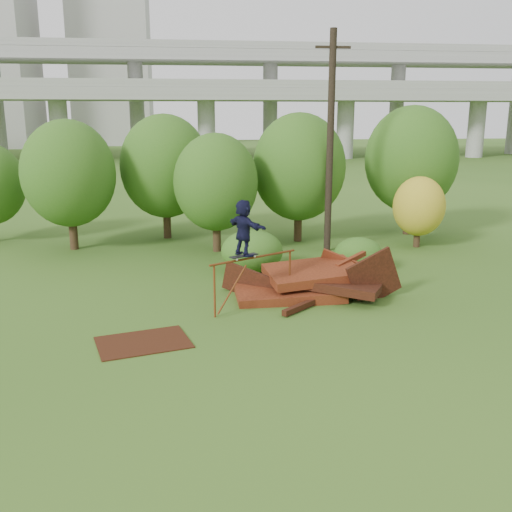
{
  "coord_description": "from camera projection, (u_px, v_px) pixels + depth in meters",
  "views": [
    {
      "loc": [
        -2.74,
        -13.89,
        5.57
      ],
      "look_at": [
        -0.8,
        2.0,
        1.6
      ],
      "focal_mm": 40.0,
      "sensor_mm": 36.0,
      "label": 1
    }
  ],
  "objects": [
    {
      "name": "tree_4",
      "position": [
        419.0,
        206.0,
        24.32
      ],
      "size": [
        2.21,
        2.21,
        3.06
      ],
      "color": "black",
      "rests_on": "ground"
    },
    {
      "name": "building_right",
      "position": [
        113.0,
        69.0,
        108.05
      ],
      "size": [
        14.0,
        14.0,
        28.0
      ],
      "primitive_type": "cube",
      "color": "#9E9E99",
      "rests_on": "ground"
    },
    {
      "name": "tree_3",
      "position": [
        299.0,
        167.0,
        25.11
      ],
      "size": [
        4.11,
        4.11,
        5.7
      ],
      "color": "black",
      "rests_on": "ground"
    },
    {
      "name": "skateboard",
      "position": [
        244.0,
        256.0,
        16.35
      ],
      "size": [
        0.88,
        0.65,
        0.09
      ],
      "rotation": [
        0.0,
        0.0,
        0.53
      ],
      "color": "black",
      "rests_on": "grind_rail"
    },
    {
      "name": "utility_pole",
      "position": [
        330.0,
        143.0,
        22.96
      ],
      "size": [
        1.4,
        0.28,
        8.83
      ],
      "color": "black",
      "rests_on": "ground"
    },
    {
      "name": "shrub_left",
      "position": [
        252.0,
        251.0,
        20.62
      ],
      "size": [
        2.24,
        2.07,
        1.55
      ],
      "primitive_type": "ellipsoid",
      "color": "#255316",
      "rests_on": "ground"
    },
    {
      "name": "tree_1",
      "position": [
        165.0,
        166.0,
        25.78
      ],
      "size": [
        4.05,
        4.05,
        5.64
      ],
      "color": "black",
      "rests_on": "ground"
    },
    {
      "name": "skater",
      "position": [
        244.0,
        228.0,
        16.15
      ],
      "size": [
        1.22,
        1.5,
        1.61
      ],
      "primitive_type": "imported",
      "rotation": [
        0.0,
        0.0,
        2.16
      ],
      "color": "black",
      "rests_on": "skateboard"
    },
    {
      "name": "tree_5",
      "position": [
        411.0,
        159.0,
        26.6
      ],
      "size": [
        4.29,
        4.29,
        6.03
      ],
      "color": "black",
      "rests_on": "ground"
    },
    {
      "name": "shrub_right",
      "position": [
        358.0,
        255.0,
        20.69
      ],
      "size": [
        1.79,
        1.65,
        1.27
      ],
      "primitive_type": "ellipsoid",
      "color": "#255316",
      "rests_on": "ground"
    },
    {
      "name": "freeway_overpass",
      "position": [
        205.0,
        77.0,
        73.17
      ],
      "size": [
        160.0,
        15.0,
        13.7
      ],
      "color": "gray",
      "rests_on": "ground"
    },
    {
      "name": "tree_2",
      "position": [
        216.0,
        182.0,
        23.28
      ],
      "size": [
        3.47,
        3.47,
        4.89
      ],
      "color": "black",
      "rests_on": "ground"
    },
    {
      "name": "grind_rail",
      "position": [
        254.0,
        269.0,
        16.67
      ],
      "size": [
        2.68,
        1.59,
        1.57
      ],
      "color": "#642D0F",
      "rests_on": "ground"
    },
    {
      "name": "flat_plate",
      "position": [
        143.0,
        342.0,
        14.32
      ],
      "size": [
        2.59,
        2.13,
        0.03
      ],
      "primitive_type": "cube",
      "rotation": [
        0.0,
        0.0,
        0.26
      ],
      "color": "#36180B",
      "rests_on": "ground"
    },
    {
      "name": "scrap_pile",
      "position": [
        309.0,
        283.0,
        17.96
      ],
      "size": [
        5.63,
        3.45,
        1.94
      ],
      "color": "#42180B",
      "rests_on": "ground"
    },
    {
      "name": "tree_0",
      "position": [
        69.0,
        174.0,
        23.56
      ],
      "size": [
        3.85,
        3.85,
        5.43
      ],
      "color": "black",
      "rests_on": "ground"
    },
    {
      "name": "ground",
      "position": [
        295.0,
        332.0,
        15.04
      ],
      "size": [
        240.0,
        240.0,
        0.0
      ],
      "primitive_type": "plane",
      "color": "#2D5116",
      "rests_on": "ground"
    }
  ]
}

